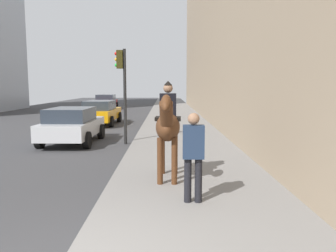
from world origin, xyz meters
name	(u,v)px	position (x,y,z in m)	size (l,w,h in m)	color
mounted_horse_near	(168,125)	(4.09, -1.37, 1.41)	(2.15, 0.63, 2.31)	#4C2B16
pedestrian_greeting	(193,151)	(2.54, -1.83, 1.10)	(0.28, 0.41, 1.70)	black
car_near_lane	(106,102)	(29.12, 4.52, 0.77)	(4.18, 2.18, 1.44)	maroon
car_mid_lane	(101,112)	(16.21, 2.53, 0.76)	(4.34, 2.04, 1.44)	orange
car_far_lane	(72,125)	(9.74, 2.43, 0.76)	(3.90, 2.05, 1.44)	#B7BABF
traffic_light_near_curb	(122,81)	(9.56, 0.37, 2.50)	(0.20, 0.44, 3.72)	black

